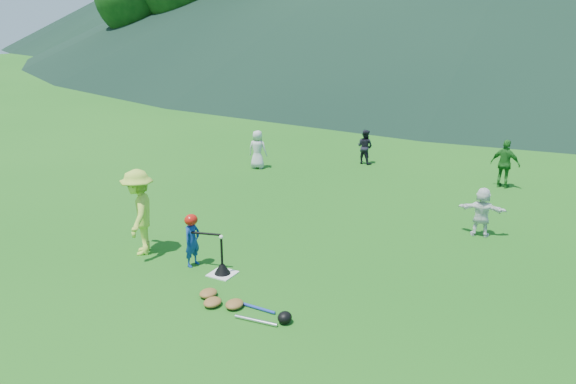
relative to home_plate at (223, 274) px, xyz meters
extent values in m
plane|color=#185A14|center=(0.00, 0.00, -0.01)|extent=(120.00, 120.00, 0.00)
cube|color=silver|center=(0.00, 0.00, 0.00)|extent=(0.45, 0.45, 0.02)
sphere|color=white|center=(0.00, 0.00, 0.73)|extent=(0.08, 0.08, 0.08)
imported|color=navy|center=(-0.72, 0.06, 0.49)|extent=(0.27, 0.39, 1.00)
imported|color=#B8D93F|center=(-1.99, 0.04, 0.85)|extent=(1.15, 1.28, 1.72)
imported|color=silver|center=(-3.40, 6.73, 0.58)|extent=(0.64, 0.48, 1.19)
imported|color=black|center=(-0.70, 8.87, 0.54)|extent=(0.60, 0.50, 1.10)
imported|color=#1F6A1F|center=(3.63, 8.25, 0.66)|extent=(0.83, 0.45, 1.34)
imported|color=white|center=(3.77, 4.27, 0.53)|extent=(1.04, 0.45, 1.08)
cone|color=black|center=(0.00, 0.00, 0.10)|extent=(0.30, 0.30, 0.18)
cylinder|color=black|center=(0.00, 0.00, 0.44)|extent=(0.04, 0.04, 0.50)
ellipsoid|color=#B1150B|center=(-0.72, 0.06, 0.91)|extent=(0.24, 0.26, 0.22)
cylinder|color=black|center=(-0.42, 0.07, 0.69)|extent=(0.62, 0.17, 0.07)
ellipsoid|color=olive|center=(0.54, -1.04, 0.05)|extent=(0.28, 0.34, 0.13)
ellipsoid|color=olive|center=(0.89, -0.92, 0.05)|extent=(0.28, 0.34, 0.13)
ellipsoid|color=olive|center=(0.29, -0.82, 0.05)|extent=(0.28, 0.34, 0.13)
cylinder|color=silver|center=(1.44, -1.14, 0.02)|extent=(0.72, 0.13, 0.06)
cylinder|color=#263FA5|center=(1.24, -0.79, 0.02)|extent=(0.68, 0.06, 0.05)
ellipsoid|color=black|center=(1.84, -0.94, 0.08)|extent=(0.22, 0.24, 0.19)
cube|color=gray|center=(0.00, 28.00, 0.59)|extent=(70.00, 0.03, 1.20)
cube|color=yellow|center=(0.00, 28.00, 1.23)|extent=(70.00, 0.08, 0.08)
cylinder|color=gray|center=(-35.00, 28.00, 0.59)|extent=(0.07, 0.07, 1.30)
cylinder|color=gray|center=(0.00, 28.00, 0.59)|extent=(0.07, 0.07, 1.30)
cylinder|color=#382314|center=(-32.00, 32.00, 1.56)|extent=(0.56, 0.56, 3.15)
cylinder|color=#382314|center=(-27.20, 33.50, 1.86)|extent=(0.56, 0.56, 3.74)
cylinder|color=#382314|center=(-22.40, 35.00, 2.16)|extent=(0.56, 0.56, 4.34)
cylinder|color=#382314|center=(-17.60, 32.00, 1.58)|extent=(0.56, 0.56, 3.18)
cylinder|color=#382314|center=(-12.80, 33.50, 1.88)|extent=(0.56, 0.56, 3.78)
cylinder|color=#382314|center=(-8.00, 35.00, 2.18)|extent=(0.56, 0.56, 4.38)
cylinder|color=#382314|center=(-3.20, 32.00, 1.60)|extent=(0.56, 0.56, 3.22)
cylinder|color=#382314|center=(1.60, 33.50, 1.90)|extent=(0.56, 0.56, 3.81)
camera|label=1|loc=(5.59, -7.64, 4.54)|focal=35.00mm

